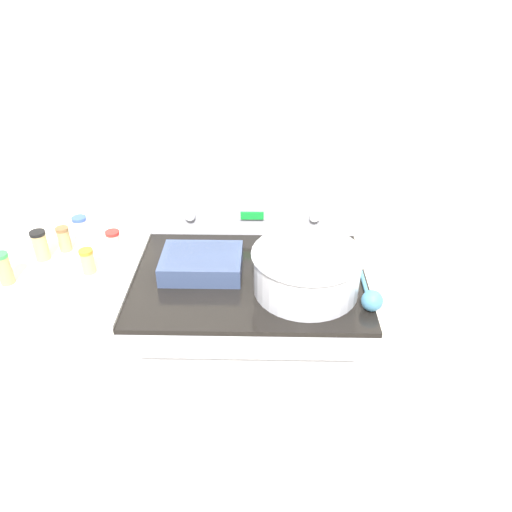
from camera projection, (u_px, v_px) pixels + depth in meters
The scene contains 13 objects.
kitchen_wall at pixel (253, 156), 1.91m from camera, with size 8.00×0.05×2.50m.
stove_range at pixel (251, 369), 2.02m from camera, with size 0.81×0.67×0.95m.
control_panel at pixel (252, 214), 1.98m from camera, with size 0.81×0.07×0.17m.
side_counter at pixel (82, 366), 2.03m from camera, with size 0.57×0.64×0.96m.
mixing_bowl at pixel (307, 269), 1.64m from camera, with size 0.37×0.37×0.15m.
casserole_dish at pixel (202, 262), 1.76m from camera, with size 0.28×0.21×0.07m.
ladle at pixel (371, 298), 1.59m from camera, with size 0.07×0.31×0.07m.
spice_jar_red_cap at pixel (114, 243), 1.83m from camera, with size 0.05×0.05×0.10m.
spice_jar_orange_cap at pixel (88, 261), 1.73m from camera, with size 0.05×0.05×0.09m.
spice_jar_blue_cap at pixel (82, 232), 1.87m from camera, with size 0.05×0.05×0.13m.
spice_jar_brown_cap at pixel (64, 239), 1.86m from camera, with size 0.05×0.05×0.10m.
spice_jar_black_cap at pixel (40, 245), 1.80m from camera, with size 0.06×0.06×0.11m.
spice_jar_green_cap at pixel (4, 268), 1.67m from camera, with size 0.05×0.05×0.11m.
Camera 1 is at (0.05, -1.15, 1.94)m, focal length 35.00 mm.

